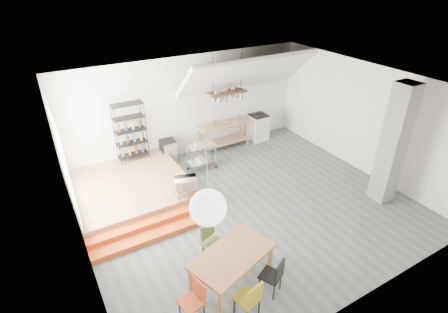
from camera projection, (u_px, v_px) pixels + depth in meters
floor at (248, 205)px, 9.17m from camera, size 8.00×8.00×0.00m
wall_back at (188, 107)px, 11.05m from camera, size 8.00×0.04×3.20m
wall_left at (75, 201)px, 6.64m from camera, size 0.04×7.00×3.20m
wall_right at (364, 119)px, 10.16m from camera, size 0.04×7.00×3.20m
ceiling at (253, 87)px, 7.63m from camera, size 8.00×7.00×0.02m
slope_ceiling at (247, 74)px, 10.93m from camera, size 4.40×1.44×1.32m
window_pane at (62, 158)px, 7.69m from camera, size 0.02×2.50×2.20m
platform at (131, 189)px, 9.49m from camera, size 3.00×3.00×0.40m
step_lower at (157, 234)px, 8.08m from camera, size 3.00×0.35×0.13m
step_upper at (151, 224)px, 8.31m from camera, size 3.00×0.35×0.27m
concrete_column at (393, 145)px, 8.71m from camera, size 0.50×0.50×3.20m
kitchen_counter at (224, 131)px, 11.74m from camera, size 1.80×0.60×0.91m
stove at (258, 127)px, 12.43m from camera, size 0.60×0.60×1.18m
pot_rack at (228, 94)px, 10.93m from camera, size 1.20×0.50×1.43m
wire_shelving at (130, 131)px, 10.08m from camera, size 0.88×0.38×1.80m
microwave_shelf at (186, 189)px, 8.86m from camera, size 0.60×0.40×0.16m
paper_lantern at (208, 208)px, 5.48m from camera, size 0.60×0.60×0.60m
dining_table at (232, 258)px, 6.59m from camera, size 1.83×1.36×0.77m
chair_mustard at (250, 298)px, 6.02m from camera, size 0.48×0.48×0.85m
chair_black at (274, 274)px, 6.50m from camera, size 0.50×0.50×0.82m
chair_olive at (212, 240)px, 7.22m from camera, size 0.54×0.54×0.92m
chair_red at (194, 297)px, 6.04m from camera, size 0.45×0.45×0.83m
rolling_cart at (202, 154)px, 10.54m from camera, size 0.85×0.49×0.82m
mini_fridge at (168, 151)px, 11.02m from camera, size 0.44×0.44×0.75m
microwave at (186, 183)px, 8.78m from camera, size 0.64×0.52×0.31m
bowl at (224, 123)px, 11.55m from camera, size 0.27×0.27×0.06m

